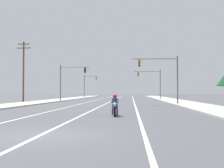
{
  "coord_description": "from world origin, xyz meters",
  "views": [
    {
      "loc": [
        3.19,
        -10.32,
        1.63
      ],
      "look_at": [
        0.84,
        24.35,
        2.61
      ],
      "focal_mm": 44.68,
      "sensor_mm": 36.0,
      "label": 1
    }
  ],
  "objects_px": {
    "traffic_signal_mid_right": "(153,80)",
    "traffic_signal_mid_left": "(88,83)",
    "motorcycle_with_rider": "(115,107)",
    "traffic_signal_near_right": "(164,72)",
    "traffic_signal_near_left": "(69,77)",
    "utility_pole_left_near": "(24,69)"
  },
  "relations": [
    {
      "from": "motorcycle_with_rider",
      "to": "traffic_signal_mid_right",
      "type": "bearing_deg",
      "value": 81.86
    },
    {
      "from": "motorcycle_with_rider",
      "to": "traffic_signal_mid_right",
      "type": "relative_size",
      "value": 0.35
    },
    {
      "from": "traffic_signal_mid_left",
      "to": "utility_pole_left_near",
      "type": "distance_m",
      "value": 30.7
    },
    {
      "from": "traffic_signal_near_right",
      "to": "traffic_signal_near_left",
      "type": "relative_size",
      "value": 1.0
    },
    {
      "from": "motorcycle_with_rider",
      "to": "traffic_signal_near_right",
      "type": "height_order",
      "value": "traffic_signal_near_right"
    },
    {
      "from": "traffic_signal_mid_right",
      "to": "traffic_signal_mid_left",
      "type": "height_order",
      "value": "same"
    },
    {
      "from": "traffic_signal_near_right",
      "to": "utility_pole_left_near",
      "type": "relative_size",
      "value": 0.63
    },
    {
      "from": "motorcycle_with_rider",
      "to": "utility_pole_left_near",
      "type": "distance_m",
      "value": 30.58
    },
    {
      "from": "traffic_signal_mid_right",
      "to": "motorcycle_with_rider",
      "type": "bearing_deg",
      "value": -98.14
    },
    {
      "from": "traffic_signal_near_left",
      "to": "traffic_signal_mid_left",
      "type": "bearing_deg",
      "value": 91.84
    },
    {
      "from": "motorcycle_with_rider",
      "to": "traffic_signal_mid_left",
      "type": "distance_m",
      "value": 56.5
    },
    {
      "from": "utility_pole_left_near",
      "to": "traffic_signal_near_left",
      "type": "bearing_deg",
      "value": 20.84
    },
    {
      "from": "traffic_signal_near_right",
      "to": "traffic_signal_near_left",
      "type": "xyz_separation_m",
      "value": [
        -14.83,
        11.19,
        -0.04
      ]
    },
    {
      "from": "traffic_signal_mid_left",
      "to": "motorcycle_with_rider",
      "type": "bearing_deg",
      "value": -79.4
    },
    {
      "from": "traffic_signal_near_right",
      "to": "traffic_signal_near_left",
      "type": "distance_m",
      "value": 18.57
    },
    {
      "from": "utility_pole_left_near",
      "to": "traffic_signal_near_right",
      "type": "bearing_deg",
      "value": -21.45
    },
    {
      "from": "motorcycle_with_rider",
      "to": "traffic_signal_mid_left",
      "type": "bearing_deg",
      "value": 100.6
    },
    {
      "from": "traffic_signal_mid_right",
      "to": "traffic_signal_near_left",
      "type": "bearing_deg",
      "value": -143.22
    },
    {
      "from": "traffic_signal_mid_right",
      "to": "traffic_signal_mid_left",
      "type": "xyz_separation_m",
      "value": [
        -16.0,
        16.13,
        -0.1
      ]
    },
    {
      "from": "motorcycle_with_rider",
      "to": "traffic_signal_near_left",
      "type": "relative_size",
      "value": 0.35
    },
    {
      "from": "traffic_signal_mid_right",
      "to": "traffic_signal_near_right",
      "type": "bearing_deg",
      "value": -90.73
    },
    {
      "from": "traffic_signal_mid_right",
      "to": "traffic_signal_mid_left",
      "type": "relative_size",
      "value": 1.0
    }
  ]
}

